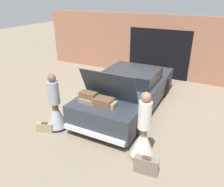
% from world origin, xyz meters
% --- Properties ---
extents(ground_plane, '(40.00, 40.00, 0.00)m').
position_xyz_m(ground_plane, '(0.00, 0.00, 0.00)').
color(ground_plane, '#7F705B').
extents(garage_wall_back, '(12.00, 0.14, 2.80)m').
position_xyz_m(garage_wall_back, '(0.00, 3.45, 1.39)').
color(garage_wall_back, '#9E664C').
rests_on(garage_wall_back, ground_plane).
extents(car, '(1.96, 4.72, 1.76)m').
position_xyz_m(car, '(-0.00, -0.00, 0.60)').
color(car, '#2D333D').
rests_on(car, ground_plane).
extents(person_left, '(0.59, 0.59, 1.68)m').
position_xyz_m(person_left, '(-1.32, -2.21, 0.60)').
color(person_left, brown).
rests_on(person_left, ground_plane).
extents(person_right, '(0.56, 0.56, 1.72)m').
position_xyz_m(person_right, '(1.32, -2.27, 0.62)').
color(person_right, '#997051').
rests_on(person_right, ground_plane).
extents(suitcase_beside_left_person, '(0.48, 0.26, 0.30)m').
position_xyz_m(suitcase_beside_left_person, '(-1.51, -2.52, 0.13)').
color(suitcase_beside_left_person, '#9E8460').
rests_on(suitcase_beside_left_person, ground_plane).
extents(suitcase_beside_right_person, '(0.55, 0.22, 0.42)m').
position_xyz_m(suitcase_beside_right_person, '(1.57, -2.72, 0.20)').
color(suitcase_beside_right_person, '#75665B').
rests_on(suitcase_beside_right_person, ground_plane).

